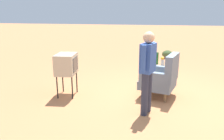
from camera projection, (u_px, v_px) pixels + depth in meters
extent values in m
plane|color=#C17A4C|center=(162.00, 98.00, 5.21)|extent=(60.00, 60.00, 0.00)
cylinder|color=#937047|center=(150.00, 87.00, 5.67)|extent=(0.05, 0.05, 0.22)
cylinder|color=#937047|center=(143.00, 94.00, 5.21)|extent=(0.05, 0.05, 0.22)
cylinder|color=#937047|center=(170.00, 90.00, 5.43)|extent=(0.05, 0.05, 0.22)
cylinder|color=#937047|center=(165.00, 97.00, 4.98)|extent=(0.05, 0.05, 0.22)
cube|color=slate|center=(157.00, 84.00, 5.27)|extent=(0.93, 0.93, 0.20)
cube|color=slate|center=(172.00, 68.00, 5.02)|extent=(0.78, 0.35, 0.64)
cube|color=slate|center=(161.00, 71.00, 5.48)|extent=(0.32, 0.70, 0.26)
cube|color=slate|center=(154.00, 78.00, 4.93)|extent=(0.32, 0.70, 0.26)
cylinder|color=black|center=(151.00, 73.00, 6.32)|extent=(0.04, 0.04, 0.56)
cylinder|color=black|center=(151.00, 78.00, 5.89)|extent=(0.04, 0.04, 0.56)
cylinder|color=black|center=(167.00, 74.00, 6.23)|extent=(0.04, 0.04, 0.56)
cylinder|color=black|center=(168.00, 79.00, 5.80)|extent=(0.04, 0.04, 0.56)
cube|color=#937047|center=(160.00, 65.00, 5.98)|extent=(0.56, 0.56, 0.03)
cylinder|color=black|center=(72.00, 88.00, 5.12)|extent=(0.03, 0.03, 0.55)
cylinder|color=black|center=(77.00, 82.00, 5.54)|extent=(0.03, 0.03, 0.55)
cylinder|color=black|center=(57.00, 87.00, 5.15)|extent=(0.03, 0.03, 0.55)
cylinder|color=black|center=(63.00, 81.00, 5.57)|extent=(0.03, 0.03, 0.55)
cube|color=#BCB299|center=(66.00, 64.00, 5.22)|extent=(0.65, 0.51, 0.48)
cube|color=#383D3F|center=(75.00, 64.00, 5.20)|extent=(0.42, 0.06, 0.34)
cylinder|color=#2D3347|center=(148.00, 91.00, 4.44)|extent=(0.14, 0.14, 0.86)
cylinder|color=#2D3347|center=(145.00, 94.00, 4.28)|extent=(0.14, 0.14, 0.86)
cube|color=#3356A8|center=(148.00, 58.00, 4.18)|extent=(0.41, 0.32, 0.56)
cylinder|color=#3356A8|center=(152.00, 54.00, 4.37)|extent=(0.09, 0.09, 0.50)
cylinder|color=#3356A8|center=(143.00, 59.00, 3.97)|extent=(0.09, 0.09, 0.50)
sphere|color=#DBAD84|center=(149.00, 37.00, 4.08)|extent=(0.22, 0.22, 0.22)
cylinder|color=#1E5623|center=(157.00, 58.00, 6.07)|extent=(0.07, 0.07, 0.32)
cylinder|color=blue|center=(167.00, 64.00, 5.77)|extent=(0.07, 0.07, 0.12)
cylinder|color=silver|center=(169.00, 63.00, 5.81)|extent=(0.06, 0.06, 0.20)
cylinder|color=silver|center=(162.00, 63.00, 5.76)|extent=(0.09, 0.09, 0.18)
sphere|color=yellow|center=(163.00, 58.00, 5.73)|extent=(0.07, 0.07, 0.07)
sphere|color=#E04C66|center=(163.00, 58.00, 5.76)|extent=(0.07, 0.07, 0.07)
sphere|color=orange|center=(162.00, 58.00, 5.70)|extent=(0.07, 0.07, 0.07)
ellipsoid|color=#475B33|center=(167.00, 54.00, 9.64)|extent=(0.47, 0.47, 0.36)
ellipsoid|color=#516B38|center=(171.00, 60.00, 8.77)|extent=(0.27, 0.27, 0.21)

